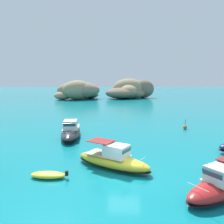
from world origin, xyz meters
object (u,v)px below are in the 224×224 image
motorboat_yellow (113,160)px  motorboat_red (223,185)px  islet_large (130,91)px  motorboat_charcoal (71,132)px  dinghy_tender (48,175)px  channel_buoy (185,127)px  islet_small (78,90)px

motorboat_yellow → motorboat_red: (6.94, -4.33, -0.01)m
islet_large → motorboat_charcoal: size_ratio=2.72×
motorboat_charcoal → dinghy_tender: motorboat_charcoal is taller
motorboat_yellow → dinghy_tender: motorboat_yellow is taller
dinghy_tender → channel_buoy: (14.93, 17.06, 0.11)m
motorboat_yellow → motorboat_charcoal: bearing=118.8°
islet_small → channel_buoy: size_ratio=11.87×
channel_buoy → motorboat_yellow: bearing=-124.2°
motorboat_yellow → channel_buoy: motorboat_yellow is taller
motorboat_yellow → motorboat_red: 8.18m
islet_small → motorboat_charcoal: bearing=-81.4°
islet_small → motorboat_charcoal: 56.90m
islet_small → motorboat_charcoal: islet_small is taller
motorboat_yellow → motorboat_charcoal: motorboat_charcoal is taller
dinghy_tender → islet_small: bearing=97.7°
motorboat_red → islet_small: bearing=106.5°
dinghy_tender → motorboat_yellow: bearing=23.2°
channel_buoy → motorboat_red: bearing=-99.6°
islet_small → dinghy_tender: size_ratio=6.20×
islet_small → motorboat_yellow: bearing=-78.1°
islet_small → motorboat_yellow: 67.51m
islet_small → motorboat_yellow: size_ratio=2.58×
motorboat_red → dinghy_tender: bearing=168.8°
motorboat_red → dinghy_tender: (-11.67, 2.30, -0.44)m
islet_large → motorboat_charcoal: bearing=-100.0°
islet_large → motorboat_yellow: size_ratio=3.10×
islet_small → dinghy_tender: bearing=-82.3°
motorboat_yellow → motorboat_red: size_ratio=1.03×
islet_small → motorboat_red: size_ratio=2.66×
islet_large → islet_small: bearing=-165.3°
islet_large → islet_small: (-19.39, -5.10, 0.40)m
islet_large → channel_buoy: bearing=-85.2°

